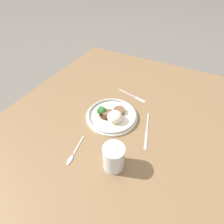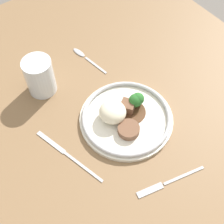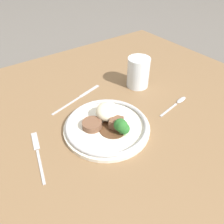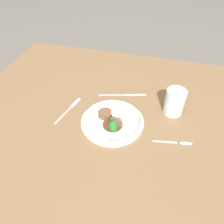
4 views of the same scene
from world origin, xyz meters
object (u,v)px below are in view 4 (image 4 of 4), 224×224
plate (114,120)px  fork (70,108)px  spoon (181,143)px  juice_glass (174,102)px  knife (124,95)px

plate → fork: 0.21m
spoon → plate: bearing=162.7°
juice_glass → spoon: 0.18m
juice_glass → spoon: size_ratio=0.75×
plate → juice_glass: bearing=29.5°
fork → knife: (0.22, 0.15, 0.00)m
juice_glass → knife: 0.24m
plate → spoon: plate is taller
juice_glass → spoon: juice_glass is taller
plate → juice_glass: 0.27m
plate → juice_glass: size_ratio=2.28×
plate → fork: (-0.21, 0.04, -0.02)m
juice_glass → plate: bearing=-150.5°
juice_glass → spoon: (0.04, -0.17, -0.05)m
fork → knife: size_ratio=0.83×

